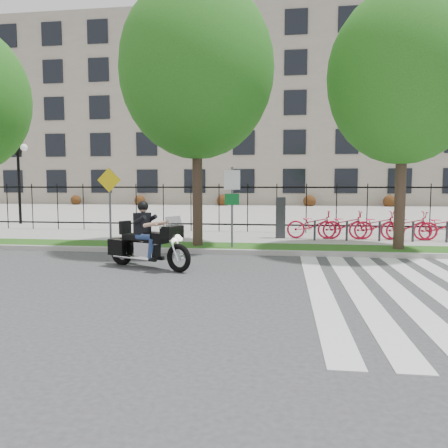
# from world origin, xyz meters

# --- Properties ---
(ground) EXTENTS (120.00, 120.00, 0.00)m
(ground) POSITION_xyz_m (0.00, 0.00, 0.00)
(ground) COLOR #353537
(ground) RESTS_ON ground
(curb) EXTENTS (60.00, 0.20, 0.15)m
(curb) POSITION_xyz_m (0.00, 4.10, 0.07)
(curb) COLOR #A2A099
(curb) RESTS_ON ground
(grass_verge) EXTENTS (60.00, 1.50, 0.15)m
(grass_verge) POSITION_xyz_m (0.00, 4.95, 0.07)
(grass_verge) COLOR #204812
(grass_verge) RESTS_ON ground
(sidewalk) EXTENTS (60.00, 3.50, 0.15)m
(sidewalk) POSITION_xyz_m (0.00, 7.45, 0.07)
(sidewalk) COLOR gray
(sidewalk) RESTS_ON ground
(plaza) EXTENTS (80.00, 34.00, 0.10)m
(plaza) POSITION_xyz_m (0.00, 25.00, 0.05)
(plaza) COLOR gray
(plaza) RESTS_ON ground
(iron_fence) EXTENTS (30.00, 0.06, 2.00)m
(iron_fence) POSITION_xyz_m (0.00, 9.20, 1.15)
(iron_fence) COLOR black
(iron_fence) RESTS_ON sidewalk
(office_building) EXTENTS (60.00, 21.90, 20.15)m
(office_building) POSITION_xyz_m (0.00, 44.92, 9.97)
(office_building) COLOR gray
(office_building) RESTS_ON ground
(lamp_post_left) EXTENTS (1.06, 0.70, 4.25)m
(lamp_post_left) POSITION_xyz_m (-12.00, 12.00, 3.21)
(lamp_post_left) COLOR black
(lamp_post_left) RESTS_ON ground
(street_tree_1) EXTENTS (4.85, 4.85, 8.34)m
(street_tree_1) POSITION_xyz_m (-1.28, 4.95, 5.69)
(street_tree_1) COLOR #33251C
(street_tree_1) RESTS_ON grass_verge
(street_tree_2) EXTENTS (4.51, 4.51, 7.74)m
(street_tree_2) POSITION_xyz_m (4.97, 4.95, 5.28)
(street_tree_2) COLOR #33251C
(street_tree_2) RESTS_ON grass_verge
(bike_share_station) EXTENTS (8.94, 0.88, 1.50)m
(bike_share_station) POSITION_xyz_m (5.81, 7.20, 0.66)
(bike_share_station) COLOR #2D2D33
(bike_share_station) RESTS_ON sidewalk
(sign_pole_regulatory) EXTENTS (0.50, 0.09, 2.50)m
(sign_pole_regulatory) POSITION_xyz_m (-0.11, 4.58, 1.74)
(sign_pole_regulatory) COLOR #59595B
(sign_pole_regulatory) RESTS_ON grass_verge
(sign_pole_warning) EXTENTS (0.78, 0.09, 2.49)m
(sign_pole_warning) POSITION_xyz_m (-4.09, 4.58, 1.74)
(sign_pole_warning) COLOR #59595B
(sign_pole_warning) RESTS_ON grass_verge
(motorcycle_rider) EXTENTS (2.45, 1.43, 2.03)m
(motorcycle_rider) POSITION_xyz_m (-1.90, 1.64, 0.68)
(motorcycle_rider) COLOR black
(motorcycle_rider) RESTS_ON ground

